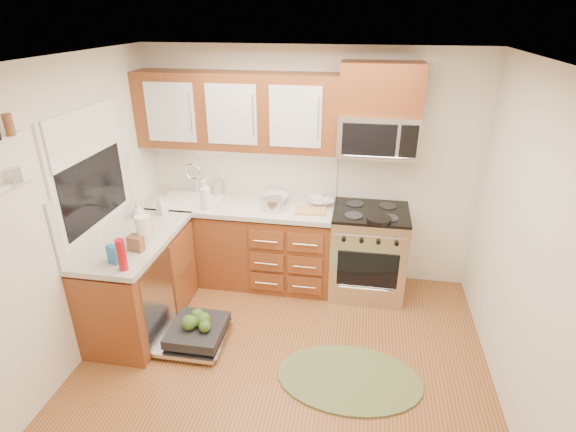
% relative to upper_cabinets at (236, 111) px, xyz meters
% --- Properties ---
extents(floor, '(3.50, 3.50, 0.00)m').
position_rel_upper_cabinets_xyz_m(floor, '(0.73, -1.57, -1.88)').
color(floor, brown).
rests_on(floor, ground).
extents(ceiling, '(3.50, 3.50, 0.00)m').
position_rel_upper_cabinets_xyz_m(ceiling, '(0.73, -1.57, 0.62)').
color(ceiling, white).
rests_on(ceiling, ground).
extents(wall_back, '(3.50, 0.04, 2.50)m').
position_rel_upper_cabinets_xyz_m(wall_back, '(0.73, 0.18, -0.62)').
color(wall_back, silver).
rests_on(wall_back, ground).
extents(wall_left, '(0.04, 3.50, 2.50)m').
position_rel_upper_cabinets_xyz_m(wall_left, '(-1.02, -1.57, -0.62)').
color(wall_left, silver).
rests_on(wall_left, ground).
extents(wall_right, '(0.04, 3.50, 2.50)m').
position_rel_upper_cabinets_xyz_m(wall_right, '(2.48, -1.57, -0.62)').
color(wall_right, silver).
rests_on(wall_right, ground).
extents(base_cabinet_back, '(2.05, 0.60, 0.85)m').
position_rel_upper_cabinets_xyz_m(base_cabinet_back, '(0.00, -0.12, -1.45)').
color(base_cabinet_back, '#5B2614').
rests_on(base_cabinet_back, ground).
extents(base_cabinet_left, '(0.60, 1.25, 0.85)m').
position_rel_upper_cabinets_xyz_m(base_cabinet_left, '(-0.72, -1.05, -1.45)').
color(base_cabinet_left, '#5B2614').
rests_on(base_cabinet_left, ground).
extents(countertop_back, '(2.07, 0.64, 0.05)m').
position_rel_upper_cabinets_xyz_m(countertop_back, '(0.00, -0.14, -0.97)').
color(countertop_back, beige).
rests_on(countertop_back, base_cabinet_back).
extents(countertop_left, '(0.64, 1.27, 0.05)m').
position_rel_upper_cabinets_xyz_m(countertop_left, '(-0.71, -1.05, -0.97)').
color(countertop_left, beige).
rests_on(countertop_left, base_cabinet_left).
extents(backsplash_back, '(2.05, 0.02, 0.57)m').
position_rel_upper_cabinets_xyz_m(backsplash_back, '(0.00, 0.16, -0.67)').
color(backsplash_back, silver).
rests_on(backsplash_back, ground).
extents(backsplash_left, '(0.02, 1.25, 0.57)m').
position_rel_upper_cabinets_xyz_m(backsplash_left, '(-1.01, -1.05, -0.67)').
color(backsplash_left, silver).
rests_on(backsplash_left, ground).
extents(upper_cabinets, '(2.05, 0.35, 0.75)m').
position_rel_upper_cabinets_xyz_m(upper_cabinets, '(0.00, 0.00, 0.00)').
color(upper_cabinets, '#5B2614').
rests_on(upper_cabinets, ground).
extents(cabinet_over_mw, '(0.76, 0.35, 0.47)m').
position_rel_upper_cabinets_xyz_m(cabinet_over_mw, '(1.41, 0.00, 0.26)').
color(cabinet_over_mw, '#5B2614').
rests_on(cabinet_over_mw, ground).
extents(range, '(0.76, 0.64, 0.95)m').
position_rel_upper_cabinets_xyz_m(range, '(1.41, -0.15, -1.40)').
color(range, silver).
rests_on(range, ground).
extents(microwave, '(0.76, 0.38, 0.40)m').
position_rel_upper_cabinets_xyz_m(microwave, '(1.41, -0.02, -0.18)').
color(microwave, silver).
rests_on(microwave, ground).
extents(sink, '(0.62, 0.50, 0.26)m').
position_rel_upper_cabinets_xyz_m(sink, '(-0.52, -0.16, -1.07)').
color(sink, white).
rests_on(sink, ground).
extents(dishwasher, '(0.70, 0.60, 0.20)m').
position_rel_upper_cabinets_xyz_m(dishwasher, '(-0.13, -1.27, -1.77)').
color(dishwasher, silver).
rests_on(dishwasher, ground).
extents(window, '(0.03, 1.05, 1.05)m').
position_rel_upper_cabinets_xyz_m(window, '(-1.01, -1.07, -0.32)').
color(window, white).
rests_on(window, ground).
extents(window_blind, '(0.02, 0.96, 0.40)m').
position_rel_upper_cabinets_xyz_m(window_blind, '(-0.98, -1.07, 0.00)').
color(window_blind, white).
rests_on(window_blind, ground).
extents(shelf_upper, '(0.04, 0.40, 0.03)m').
position_rel_upper_cabinets_xyz_m(shelf_upper, '(-0.99, -1.92, 0.17)').
color(shelf_upper, white).
rests_on(shelf_upper, ground).
extents(shelf_lower, '(0.04, 0.40, 0.03)m').
position_rel_upper_cabinets_xyz_m(shelf_lower, '(-0.99, -1.92, -0.12)').
color(shelf_lower, white).
rests_on(shelf_lower, ground).
extents(rug, '(1.25, 0.86, 0.02)m').
position_rel_upper_cabinets_xyz_m(rug, '(1.30, -1.50, -1.86)').
color(rug, olive).
rests_on(rug, ground).
extents(skillet, '(0.30, 0.30, 0.04)m').
position_rel_upper_cabinets_xyz_m(skillet, '(1.48, -0.40, -0.90)').
color(skillet, black).
rests_on(skillet, range).
extents(stock_pot, '(0.23, 0.23, 0.13)m').
position_rel_upper_cabinets_xyz_m(stock_pot, '(0.41, -0.23, -0.89)').
color(stock_pot, silver).
rests_on(stock_pot, countertop_back).
extents(cutting_board, '(0.32, 0.22, 0.02)m').
position_rel_upper_cabinets_xyz_m(cutting_board, '(0.79, -0.22, -0.94)').
color(cutting_board, tan).
rests_on(cutting_board, countertop_back).
extents(canister, '(0.13, 0.13, 0.18)m').
position_rel_upper_cabinets_xyz_m(canister, '(-0.27, 0.07, -0.86)').
color(canister, silver).
rests_on(canister, countertop_back).
extents(paper_towel_roll, '(0.13, 0.13, 0.29)m').
position_rel_upper_cabinets_xyz_m(paper_towel_roll, '(-0.52, -1.19, -0.81)').
color(paper_towel_roll, white).
rests_on(paper_towel_roll, countertop_left).
extents(mustard_bottle, '(0.10, 0.10, 0.23)m').
position_rel_upper_cabinets_xyz_m(mustard_bottle, '(-0.52, -1.10, -0.84)').
color(mustard_bottle, gold).
rests_on(mustard_bottle, countertop_left).
extents(red_bottle, '(0.08, 0.08, 0.27)m').
position_rel_upper_cabinets_xyz_m(red_bottle, '(-0.52, -1.57, -0.82)').
color(red_bottle, '#A80E17').
rests_on(red_bottle, countertop_left).
extents(wooden_box, '(0.15, 0.11, 0.13)m').
position_rel_upper_cabinets_xyz_m(wooden_box, '(-0.57, -1.26, -0.88)').
color(wooden_box, brown).
rests_on(wooden_box, countertop_left).
extents(blue_carton, '(0.11, 0.09, 0.15)m').
position_rel_upper_cabinets_xyz_m(blue_carton, '(-0.65, -1.49, -0.87)').
color(blue_carton, '#2264A2').
rests_on(blue_carton, countertop_left).
extents(bowl_a, '(0.33, 0.33, 0.07)m').
position_rel_upper_cabinets_xyz_m(bowl_a, '(0.88, 0.00, -0.92)').
color(bowl_a, '#999999').
rests_on(bowl_a, countertop_back).
extents(bowl_b, '(0.31, 0.31, 0.09)m').
position_rel_upper_cabinets_xyz_m(bowl_b, '(0.39, -0.01, -0.91)').
color(bowl_b, '#999999').
rests_on(bowl_b, countertop_back).
extents(cup, '(0.13, 0.13, 0.08)m').
position_rel_upper_cabinets_xyz_m(cup, '(0.93, 0.05, -0.91)').
color(cup, '#999999').
rests_on(cup, countertop_back).
extents(soap_bottle_a, '(0.16, 0.16, 0.31)m').
position_rel_upper_cabinets_xyz_m(soap_bottle_a, '(-0.27, -0.32, -0.79)').
color(soap_bottle_a, '#999999').
rests_on(soap_bottle_a, countertop_back).
extents(soap_bottle_b, '(0.11, 0.11, 0.18)m').
position_rel_upper_cabinets_xyz_m(soap_bottle_b, '(-0.67, -0.52, -0.86)').
color(soap_bottle_b, '#999999').
rests_on(soap_bottle_b, countertop_left).
extents(soap_bottle_c, '(0.13, 0.13, 0.16)m').
position_rel_upper_cabinets_xyz_m(soap_bottle_c, '(-0.86, -0.65, -0.87)').
color(soap_bottle_c, '#999999').
rests_on(soap_bottle_c, countertop_left).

